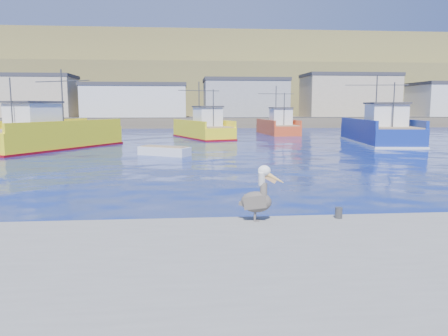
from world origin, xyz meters
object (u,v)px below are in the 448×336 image
at_px(skiff_extra, 32,139).
at_px(pelican, 258,197).
at_px(trawler_yellow_a, 50,135).
at_px(boat_orange, 278,126).
at_px(skiff_mid, 164,152).
at_px(skiff_far, 350,132).
at_px(trawler_blue, 380,132).
at_px(trawler_yellow_b, 204,129).

distance_m(skiff_extra, pelican, 38.92).
relative_size(trawler_yellow_a, skiff_extra, 3.57).
bearing_deg(skiff_extra, boat_orange, 18.83).
height_order(boat_orange, pelican, boat_orange).
xyz_separation_m(skiff_mid, skiff_far, (22.84, 23.06, 0.00)).
xyz_separation_m(boat_orange, skiff_far, (9.40, -0.42, -0.80)).
bearing_deg(skiff_mid, pelican, -80.56).
bearing_deg(trawler_blue, trawler_yellow_a, -174.09).
bearing_deg(boat_orange, trawler_yellow_b, -147.75).
bearing_deg(pelican, trawler_blue, 60.32).
relative_size(skiff_far, skiff_extra, 1.07).
relative_size(trawler_yellow_b, boat_orange, 1.19).
xyz_separation_m(skiff_far, pelican, (-19.41, -43.71, 0.87)).
relative_size(trawler_blue, skiff_far, 3.27).
distance_m(skiff_far, pelican, 47.83).
bearing_deg(skiff_far, trawler_yellow_b, -163.25).
relative_size(boat_orange, skiff_extra, 2.43).
distance_m(trawler_yellow_a, skiff_mid, 11.39).
bearing_deg(skiff_mid, trawler_blue, 23.75).
distance_m(trawler_yellow_b, trawler_blue, 18.67).
bearing_deg(trawler_yellow_a, trawler_yellow_b, 40.63).
relative_size(trawler_yellow_a, skiff_mid, 3.46).
bearing_deg(skiff_far, trawler_yellow_a, -152.12).
relative_size(trawler_yellow_a, trawler_yellow_b, 1.24).
xyz_separation_m(trawler_yellow_b, trawler_blue, (16.71, -8.34, 0.13)).
xyz_separation_m(trawler_yellow_b, skiff_far, (19.25, 5.80, -0.73)).
relative_size(skiff_mid, skiff_extra, 1.03).
distance_m(skiff_mid, skiff_extra, 19.92).
bearing_deg(trawler_yellow_b, trawler_yellow_a, -139.37).
bearing_deg(trawler_yellow_a, trawler_blue, 5.91).
height_order(trawler_blue, skiff_extra, trawler_blue).
distance_m(boat_orange, skiff_far, 9.44).
bearing_deg(pelican, skiff_extra, 116.74).
height_order(trawler_yellow_b, skiff_extra, trawler_yellow_b).
distance_m(trawler_blue, pelican, 34.05).
distance_m(trawler_yellow_b, skiff_extra, 17.96).
bearing_deg(pelican, skiff_mid, 99.44).
bearing_deg(boat_orange, skiff_mid, -119.78).
relative_size(skiff_extra, pelican, 2.56).
bearing_deg(trawler_yellow_b, skiff_extra, -169.84).
xyz_separation_m(trawler_yellow_b, pelican, (-0.15, -37.92, 0.14)).
relative_size(trawler_blue, skiff_extra, 3.49).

